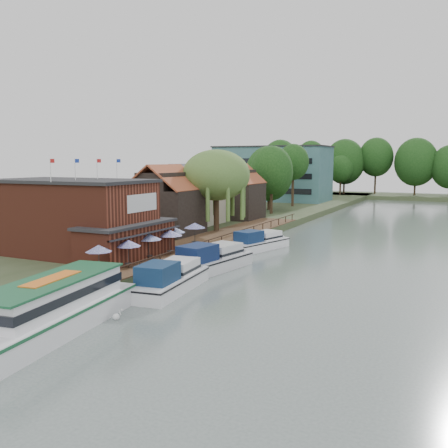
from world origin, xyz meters
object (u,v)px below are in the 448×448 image
at_px(umbrella_0, 99,260).
at_px(cruiser_2, 259,239).
at_px(umbrella_5, 195,234).
at_px(cruiser_1, 211,256).
at_px(swan, 116,316).
at_px(tour_boat, 45,308).
at_px(cruiser_0, 170,275).
at_px(cottage_b, 185,194).
at_px(cottage_a, 165,200).
at_px(willow, 216,191).
at_px(pub, 88,218).
at_px(hotel_block, 272,173).
at_px(umbrella_1, 128,254).
at_px(umbrella_3, 170,242).
at_px(cottage_c, 237,191).
at_px(umbrella_2, 149,247).
at_px(umbrella_4, 174,239).

height_order(umbrella_0, cruiser_2, umbrella_0).
bearing_deg(umbrella_5, cruiser_1, -49.38).
bearing_deg(swan, tour_boat, -115.84).
bearing_deg(swan, cruiser_0, 95.13).
distance_m(cottage_b, tour_boat, 43.67).
relative_size(cottage_a, umbrella_5, 3.62).
bearing_deg(willow, pub, -99.93).
xyz_separation_m(hotel_block, umbrella_1, (15.03, -74.22, -4.86)).
xyz_separation_m(umbrella_3, umbrella_5, (-0.56, 5.84, 0.00)).
height_order(cottage_c, umbrella_5, cottage_c).
bearing_deg(willow, umbrella_2, -81.19).
height_order(pub, cottage_b, cottage_b).
bearing_deg(umbrella_0, umbrella_3, 86.86).
relative_size(pub, swan, 45.45).
relative_size(pub, umbrella_0, 8.42).
distance_m(hotel_block, cottage_c, 37.90).
bearing_deg(cruiser_0, swan, -91.53).
relative_size(pub, cottage_a, 2.33).
relative_size(cottage_a, umbrella_4, 3.62).
xyz_separation_m(cottage_a, cruiser_2, (12.24, 0.37, -4.10)).
distance_m(cottage_a, cottage_b, 10.44).
bearing_deg(umbrella_4, hotel_block, 102.23).
distance_m(willow, cruiser_1, 19.10).
height_order(willow, cruiser_0, willow).
distance_m(cruiser_0, cruiser_2, 19.96).
distance_m(cottage_a, cruiser_2, 12.92).
bearing_deg(umbrella_1, umbrella_4, 95.30).
xyz_separation_m(cottage_a, umbrella_3, (7.97, -11.66, -2.96)).
height_order(umbrella_4, swan, umbrella_4).
bearing_deg(cottage_c, cottage_b, -113.96).
bearing_deg(umbrella_3, cottage_a, 124.35).
relative_size(cottage_a, umbrella_1, 3.62).
bearing_deg(umbrella_2, willow, 98.81).
bearing_deg(cruiser_1, umbrella_2, -141.45).
bearing_deg(umbrella_0, willow, 96.41).
relative_size(pub, cottage_c, 2.35).
bearing_deg(willow, cottage_a, -131.99).
relative_size(hotel_block, swan, 57.73).
xyz_separation_m(umbrella_1, tour_boat, (3.61, -12.76, -0.68)).
xyz_separation_m(cottage_b, umbrella_5, (10.42, -15.82, -2.96)).
height_order(cottage_a, swan, cottage_a).
xyz_separation_m(umbrella_0, umbrella_2, (0.08, 6.73, 0.00)).
bearing_deg(tour_boat, umbrella_3, 92.47).
bearing_deg(umbrella_4, cruiser_1, -21.29).
relative_size(umbrella_3, cruiser_0, 0.24).
height_order(cottage_c, tour_boat, cottage_c).
xyz_separation_m(cottage_c, umbrella_2, (6.53, -33.52, -2.96)).
relative_size(umbrella_2, umbrella_4, 1.00).
xyz_separation_m(umbrella_4, umbrella_5, (0.18, 3.82, 0.00)).
bearing_deg(hotel_block, umbrella_4, -77.77).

